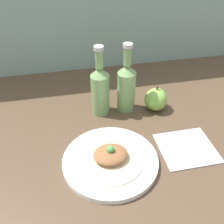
# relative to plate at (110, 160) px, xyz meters

# --- Properties ---
(ground_plane) EXTENTS (1.80, 1.10, 0.04)m
(ground_plane) POSITION_rel_plate_xyz_m (0.07, 0.04, -0.03)
(ground_plane) COLOR brown
(plate) EXTENTS (0.26, 0.26, 0.02)m
(plate) POSITION_rel_plate_xyz_m (0.00, 0.00, 0.00)
(plate) COLOR white
(plate) RESTS_ON ground_plane
(plated_food) EXTENTS (0.19, 0.19, 0.05)m
(plated_food) POSITION_rel_plate_xyz_m (-0.00, -0.00, 0.02)
(plated_food) COLOR beige
(plated_food) RESTS_ON plate
(cider_bottle_left) EXTENTS (0.06, 0.06, 0.24)m
(cider_bottle_left) POSITION_rel_plate_xyz_m (0.01, 0.24, 0.08)
(cider_bottle_left) COLOR #729E5B
(cider_bottle_left) RESTS_ON ground_plane
(cider_bottle_right) EXTENTS (0.06, 0.06, 0.24)m
(cider_bottle_right) POSITION_rel_plate_xyz_m (0.10, 0.24, 0.08)
(cider_bottle_right) COLOR #729E5B
(cider_bottle_right) RESTS_ON ground_plane
(apple) EXTENTS (0.08, 0.08, 0.09)m
(apple) POSITION_rel_plate_xyz_m (0.20, 0.22, 0.03)
(apple) COLOR #84B74C
(apple) RESTS_ON ground_plane
(napkin) EXTENTS (0.16, 0.15, 0.01)m
(napkin) POSITION_rel_plate_xyz_m (0.23, 0.01, -0.01)
(napkin) COLOR #B7BCC6
(napkin) RESTS_ON ground_plane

